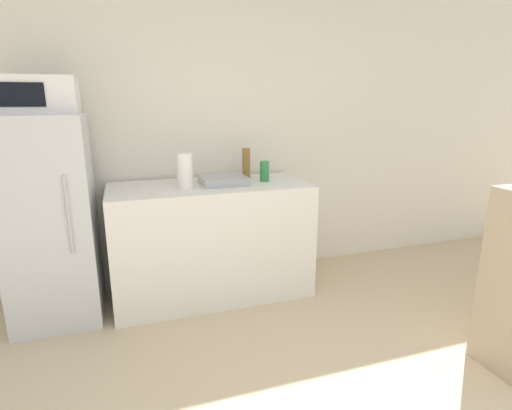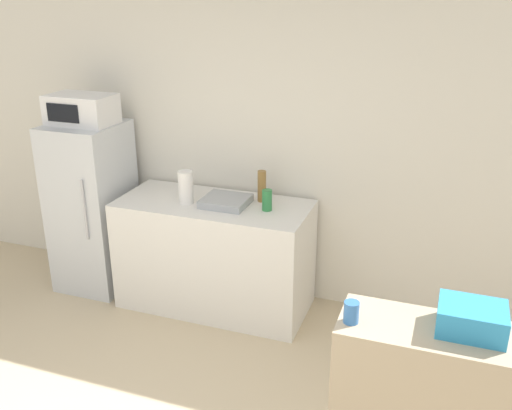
# 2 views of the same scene
# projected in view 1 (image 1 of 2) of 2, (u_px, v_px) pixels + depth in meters

# --- Properties ---
(wall_back) EXTENTS (8.00, 0.06, 2.60)m
(wall_back) POSITION_uv_depth(u_px,v_px,m) (221.00, 132.00, 3.48)
(wall_back) COLOR silver
(wall_back) RESTS_ON ground_plane
(refrigerator) EXTENTS (0.58, 0.64, 1.48)m
(refrigerator) POSITION_uv_depth(u_px,v_px,m) (51.00, 221.00, 2.82)
(refrigerator) COLOR silver
(refrigerator) RESTS_ON ground_plane
(microwave) EXTENTS (0.53, 0.35, 0.24)m
(microwave) POSITION_uv_depth(u_px,v_px,m) (34.00, 95.00, 2.60)
(microwave) COLOR white
(microwave) RESTS_ON refrigerator
(counter) EXTENTS (1.56, 0.70, 0.92)m
(counter) POSITION_uv_depth(u_px,v_px,m) (211.00, 240.00, 3.25)
(counter) COLOR silver
(counter) RESTS_ON ground_plane
(sink_basin) EXTENTS (0.35, 0.33, 0.06)m
(sink_basin) POSITION_uv_depth(u_px,v_px,m) (224.00, 180.00, 3.16)
(sink_basin) COLOR #9EA3A8
(sink_basin) RESTS_ON counter
(bottle_tall) EXTENTS (0.07, 0.07, 0.25)m
(bottle_tall) POSITION_uv_depth(u_px,v_px,m) (246.00, 163.00, 3.36)
(bottle_tall) COLOR olive
(bottle_tall) RESTS_ON counter
(bottle_short) EXTENTS (0.08, 0.08, 0.17)m
(bottle_short) POSITION_uv_depth(u_px,v_px,m) (265.00, 171.00, 3.25)
(bottle_short) COLOR #2D7F42
(bottle_short) RESTS_ON counter
(paper_towel_roll) EXTENTS (0.12, 0.12, 0.26)m
(paper_towel_roll) POSITION_uv_depth(u_px,v_px,m) (185.00, 171.00, 2.97)
(paper_towel_roll) COLOR white
(paper_towel_roll) RESTS_ON counter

